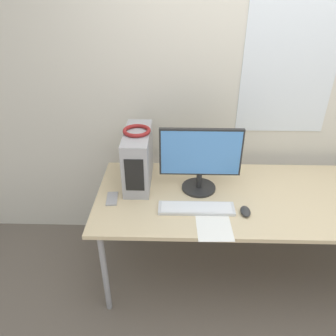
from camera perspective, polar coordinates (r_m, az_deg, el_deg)
ground_plane at (r=2.57m, az=16.47°, el=-24.15°), size 14.00×14.00×0.00m
wall_back at (r=2.58m, az=16.02°, el=13.75°), size 8.00×0.07×2.70m
desk at (r=2.37m, az=16.67°, el=-5.51°), size 2.34×0.86×0.75m
pc_tower at (r=2.31m, az=-5.22°, el=1.78°), size 0.18×0.47×0.39m
headphones at (r=2.22m, az=-5.47°, el=6.48°), size 0.19×0.19×0.03m
monitor_main at (r=2.20m, az=5.65°, el=1.78°), size 0.55×0.24×0.46m
keyboard at (r=2.13m, az=4.95°, el=-7.00°), size 0.49×0.13×0.02m
mouse at (r=2.15m, az=13.33°, el=-7.35°), size 0.06×0.11×0.03m
cell_phone at (r=2.25m, az=-9.71°, el=-5.28°), size 0.09×0.15×0.01m
paper_sheet_left at (r=2.03m, az=7.94°, el=-9.74°), size 0.22×0.30×0.00m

